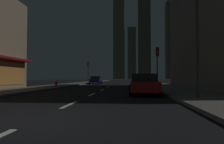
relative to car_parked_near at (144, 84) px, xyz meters
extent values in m
cube|color=black|center=(-3.60, 23.55, -0.79)|extent=(78.00, 136.00, 0.10)
cube|color=#605E59|center=(3.40, 23.55, -0.67)|extent=(4.00, 76.00, 0.15)
cube|color=#605E59|center=(-10.60, 23.55, -0.67)|extent=(4.00, 76.00, 0.15)
cube|color=silver|center=(-3.60, -5.25, -0.73)|extent=(0.16, 2.20, 0.01)
cube|color=silver|center=(-3.60, -0.05, -0.73)|extent=(0.16, 2.20, 0.01)
cube|color=silver|center=(-3.60, 5.15, -0.73)|extent=(0.16, 2.20, 0.01)
cube|color=silver|center=(-3.60, 10.35, -0.73)|extent=(0.16, 2.20, 0.01)
cube|color=#635E4A|center=(-8.52, 129.06, 38.81)|extent=(8.25, 7.79, 79.11)
cube|color=#635E4A|center=(0.60, 127.04, 17.71)|extent=(5.84, 7.54, 36.91)
cube|color=#514D3C|center=(9.23, 122.81, 35.32)|extent=(8.51, 5.05, 72.12)
cube|color=#524E3D|center=(25.63, 116.79, 24.49)|extent=(5.36, 8.40, 50.47)
cube|color=#B21919|center=(0.00, 0.05, -0.13)|extent=(1.80, 4.20, 0.65)
cube|color=black|center=(0.00, -0.15, 0.43)|extent=(1.64, 2.00, 0.55)
cylinder|color=black|center=(-0.88, 1.45, -0.40)|extent=(0.22, 0.68, 0.68)
cylinder|color=black|center=(0.88, 1.45, -0.40)|extent=(0.22, 0.68, 0.68)
cylinder|color=black|center=(-0.88, -1.35, -0.40)|extent=(0.22, 0.68, 0.68)
cylinder|color=black|center=(0.88, -1.35, -0.40)|extent=(0.22, 0.68, 0.68)
sphere|color=white|center=(-0.55, 2.10, -0.08)|extent=(0.18, 0.18, 0.18)
sphere|color=white|center=(0.55, 2.10, -0.08)|extent=(0.18, 0.18, 0.18)
cube|color=navy|center=(-7.20, 22.51, -0.13)|extent=(1.80, 4.20, 0.65)
cube|color=black|center=(-7.20, 22.31, 0.43)|extent=(1.64, 2.00, 0.55)
cylinder|color=black|center=(-8.08, 23.91, -0.40)|extent=(0.22, 0.68, 0.68)
cylinder|color=black|center=(-6.32, 23.91, -0.40)|extent=(0.22, 0.68, 0.68)
cylinder|color=black|center=(-8.08, 21.11, -0.40)|extent=(0.22, 0.68, 0.68)
cylinder|color=black|center=(-6.32, 21.11, -0.40)|extent=(0.22, 0.68, 0.68)
sphere|color=white|center=(-7.75, 24.56, -0.08)|extent=(0.18, 0.18, 0.18)
sphere|color=white|center=(-6.65, 24.56, -0.08)|extent=(0.18, 0.18, 0.18)
cylinder|color=red|center=(-9.50, 8.46, -0.32)|extent=(0.22, 0.22, 0.55)
sphere|color=red|center=(-9.50, 8.46, -0.04)|extent=(0.21, 0.21, 0.21)
cylinder|color=red|center=(-9.50, 8.46, -0.56)|extent=(0.30, 0.30, 0.06)
cylinder|color=red|center=(-9.66, 8.46, -0.29)|extent=(0.10, 0.10, 0.10)
cylinder|color=red|center=(-9.34, 8.46, -0.29)|extent=(0.10, 0.10, 0.10)
cylinder|color=#2D2D2D|center=(1.90, 6.94, 1.51)|extent=(0.12, 0.12, 4.20)
cube|color=black|center=(1.90, 6.74, 3.11)|extent=(0.32, 0.24, 0.90)
sphere|color=red|center=(1.90, 6.61, 3.39)|extent=(0.18, 0.18, 0.18)
sphere|color=#F2B20C|center=(1.90, 6.61, 3.11)|extent=(0.18, 0.18, 0.18)
sphere|color=#19D833|center=(1.90, 6.61, 2.83)|extent=(0.18, 0.18, 0.18)
cylinder|color=#2D2D2D|center=(-9.10, 24.41, 1.51)|extent=(0.12, 0.12, 4.20)
cube|color=black|center=(-9.10, 24.21, 3.11)|extent=(0.32, 0.24, 0.90)
sphere|color=red|center=(-9.10, 24.08, 3.39)|extent=(0.18, 0.18, 0.18)
sphere|color=#F2B20C|center=(-9.10, 24.08, 3.11)|extent=(0.18, 0.18, 0.18)
sphere|color=#19D833|center=(-9.10, 24.08, 2.83)|extent=(0.18, 0.18, 0.18)
cylinder|color=#38383D|center=(2.60, -3.00, 2.66)|extent=(0.16, 0.16, 6.50)
camera|label=1|loc=(-0.96, -13.63, 0.46)|focal=31.33mm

